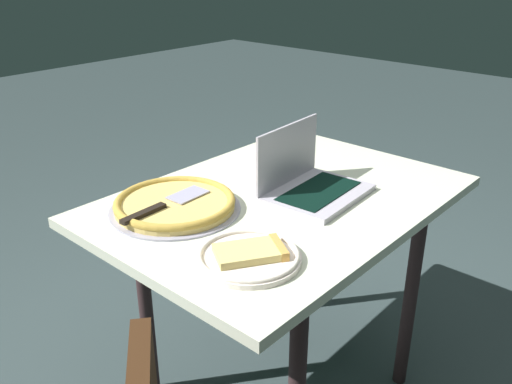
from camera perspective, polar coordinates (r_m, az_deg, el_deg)
The scene contains 5 objects.
dining_table at distance 1.74m, azimuth 2.69°, elevation -3.06°, with size 1.13×0.81×0.77m.
laptop at distance 1.70m, azimuth 5.63°, elevation 1.11°, with size 0.33×0.26×0.21m.
pizza_plate at distance 1.35m, azimuth -0.69°, elevation -6.71°, with size 0.26×0.26×0.04m.
pizza_tray at distance 1.61m, azimuth -8.53°, elevation -1.25°, with size 0.39×0.39×0.04m.
table_knife at distance 2.01m, azimuth 3.20°, elevation 3.68°, with size 0.18×0.19×0.01m.
Camera 1 is at (-1.21, -0.97, 1.48)m, focal length 38.04 mm.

